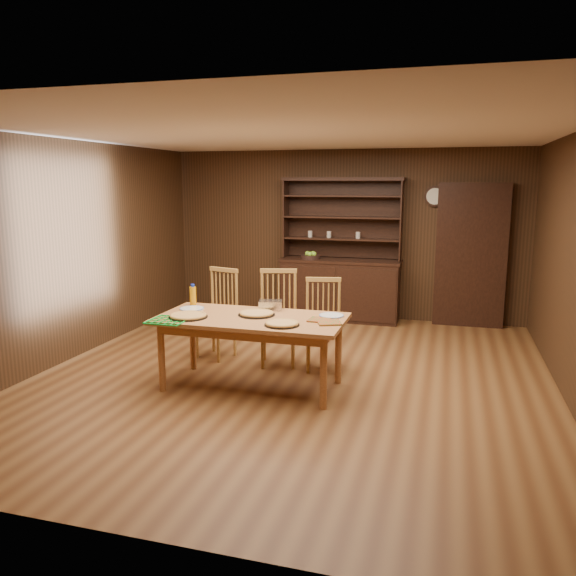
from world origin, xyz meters
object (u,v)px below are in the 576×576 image
(china_hutch, at_px, (340,282))
(chair_left, at_px, (219,310))
(chair_right, at_px, (323,321))
(juice_bottle, at_px, (193,295))
(dining_table, at_px, (251,325))
(chair_center, at_px, (278,314))

(china_hutch, relative_size, chair_left, 2.02)
(chair_right, height_order, juice_bottle, chair_right)
(juice_bottle, bearing_deg, chair_left, 82.67)
(dining_table, relative_size, juice_bottle, 8.04)
(chair_center, height_order, chair_right, chair_center)
(chair_right, bearing_deg, chair_center, 163.88)
(china_hutch, relative_size, chair_right, 2.10)
(china_hutch, relative_size, chair_center, 1.97)
(chair_center, xyz_separation_m, chair_right, (0.54, -0.04, -0.04))
(chair_left, xyz_separation_m, juice_bottle, (-0.07, -0.57, 0.29))
(dining_table, distance_m, juice_bottle, 0.91)
(dining_table, distance_m, chair_left, 1.20)
(dining_table, xyz_separation_m, chair_right, (0.57, 0.83, -0.12))
(china_hutch, distance_m, chair_left, 2.48)
(chair_right, xyz_separation_m, juice_bottle, (-1.39, -0.47, 0.31))
(dining_table, distance_m, chair_center, 0.87)
(dining_table, height_order, chair_left, chair_left)
(china_hutch, bearing_deg, dining_table, -95.76)
(juice_bottle, bearing_deg, china_hutch, 67.92)
(chair_left, height_order, juice_bottle, chair_left)
(dining_table, height_order, chair_right, chair_right)
(china_hutch, height_order, chair_left, china_hutch)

